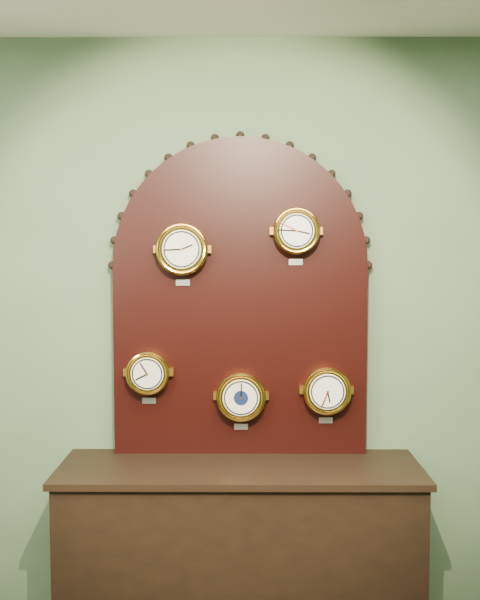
{
  "coord_description": "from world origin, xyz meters",
  "views": [
    {
      "loc": [
        0.01,
        -1.02,
        1.82
      ],
      "look_at": [
        0.0,
        2.25,
        1.58
      ],
      "focal_mm": 43.87,
      "sensor_mm": 36.0,
      "label": 1
    }
  ],
  "objects_px": {
    "display_board": "(240,287)",
    "barometer": "(241,397)",
    "hygrometer": "(148,373)",
    "arabic_clock": "(296,231)",
    "tide_clock": "(327,391)",
    "roman_clock": "(182,249)",
    "shop_counter": "(240,558)"
  },
  "relations": [
    {
      "from": "hygrometer",
      "to": "barometer",
      "type": "height_order",
      "value": "hygrometer"
    },
    {
      "from": "display_board",
      "to": "tide_clock",
      "type": "relative_size",
      "value": 5.54
    },
    {
      "from": "display_board",
      "to": "tide_clock",
      "type": "height_order",
      "value": "display_board"
    },
    {
      "from": "shop_counter",
      "to": "roman_clock",
      "type": "height_order",
      "value": "roman_clock"
    },
    {
      "from": "display_board",
      "to": "arabic_clock",
      "type": "distance_m",
      "value": 0.38
    },
    {
      "from": "arabic_clock",
      "to": "tide_clock",
      "type": "xyz_separation_m",
      "value": [
        0.15,
        -0.0,
        -0.75
      ]
    },
    {
      "from": "arabic_clock",
      "to": "hygrometer",
      "type": "height_order",
      "value": "arabic_clock"
    },
    {
      "from": "shop_counter",
      "to": "barometer",
      "type": "distance_m",
      "value": 0.73
    },
    {
      "from": "roman_clock",
      "to": "shop_counter",
      "type": "bearing_deg",
      "value": -29.61
    },
    {
      "from": "arabic_clock",
      "to": "tide_clock",
      "type": "height_order",
      "value": "arabic_clock"
    },
    {
      "from": "hygrometer",
      "to": "tide_clock",
      "type": "height_order",
      "value": "hygrometer"
    },
    {
      "from": "arabic_clock",
      "to": "tide_clock",
      "type": "relative_size",
      "value": 0.96
    },
    {
      "from": "display_board",
      "to": "hygrometer",
      "type": "distance_m",
      "value": 0.59
    },
    {
      "from": "tide_clock",
      "to": "barometer",
      "type": "bearing_deg",
      "value": -179.96
    },
    {
      "from": "shop_counter",
      "to": "tide_clock",
      "type": "relative_size",
      "value": 5.79
    },
    {
      "from": "tide_clock",
      "to": "shop_counter",
      "type": "bearing_deg",
      "value": -159.37
    },
    {
      "from": "display_board",
      "to": "hygrometer",
      "type": "xyz_separation_m",
      "value": [
        -0.43,
        -0.07,
        -0.4
      ]
    },
    {
      "from": "display_board",
      "to": "arabic_clock",
      "type": "relative_size",
      "value": 5.74
    },
    {
      "from": "shop_counter",
      "to": "roman_clock",
      "type": "xyz_separation_m",
      "value": [
        -0.27,
        0.15,
        1.41
      ]
    },
    {
      "from": "display_board",
      "to": "barometer",
      "type": "xyz_separation_m",
      "value": [
        0.0,
        -0.07,
        -0.51
      ]
    },
    {
      "from": "arabic_clock",
      "to": "barometer",
      "type": "xyz_separation_m",
      "value": [
        -0.26,
        -0.0,
        -0.78
      ]
    },
    {
      "from": "display_board",
      "to": "roman_clock",
      "type": "distance_m",
      "value": 0.33
    },
    {
      "from": "barometer",
      "to": "shop_counter",
      "type": "bearing_deg",
      "value": -91.51
    },
    {
      "from": "hygrometer",
      "to": "barometer",
      "type": "bearing_deg",
      "value": -0.11
    },
    {
      "from": "barometer",
      "to": "tide_clock",
      "type": "bearing_deg",
      "value": 0.04
    },
    {
      "from": "shop_counter",
      "to": "display_board",
      "type": "relative_size",
      "value": 1.05
    },
    {
      "from": "arabic_clock",
      "to": "hygrometer",
      "type": "relative_size",
      "value": 1.04
    },
    {
      "from": "display_board",
      "to": "shop_counter",
      "type": "bearing_deg",
      "value": -90.0
    },
    {
      "from": "roman_clock",
      "to": "hygrometer",
      "type": "relative_size",
      "value": 1.14
    },
    {
      "from": "display_board",
      "to": "barometer",
      "type": "relative_size",
      "value": 5.42
    },
    {
      "from": "arabic_clock",
      "to": "hygrometer",
      "type": "bearing_deg",
      "value": 179.98
    },
    {
      "from": "hygrometer",
      "to": "roman_clock",
      "type": "bearing_deg",
      "value": -0.32
    }
  ]
}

